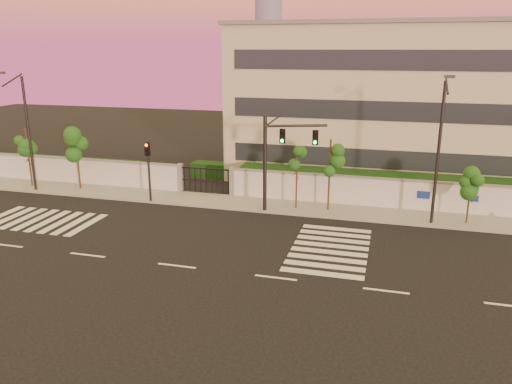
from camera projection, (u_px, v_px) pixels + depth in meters
The scene contains 15 objects.
ground at pixel (177, 266), 24.53m from camera, with size 120.00×120.00×0.00m, color black.
sidewalk at pixel (240, 203), 34.23m from camera, with size 60.00×3.00×0.15m, color gray.
perimeter_wall at pixel (247, 183), 35.32m from camera, with size 60.00×0.36×2.20m.
hedge_row at pixel (271, 179), 37.66m from camera, with size 41.00×4.25×1.80m.
institutional_building at pixel (385, 100), 40.90m from camera, with size 24.40×12.40×12.25m.
road_markings at pixel (178, 236), 28.41m from camera, with size 57.00×7.62×0.02m.
street_tree_b at pixel (27, 144), 37.36m from camera, with size 1.48×1.18×4.59m.
street_tree_c at pixel (77, 145), 36.59m from camera, with size 1.63×1.30×4.73m.
street_tree_d at pixel (297, 164), 32.13m from camera, with size 1.33×1.06×4.26m.
street_tree_e at pixel (330, 159), 31.72m from camera, with size 1.54×1.23×4.78m.
street_tree_f at pixel (471, 184), 29.41m from camera, with size 1.31×1.04×3.51m.
traffic_signal_main at pixel (277, 152), 31.24m from camera, with size 3.93×1.45×6.35m.
traffic_signal_secondary at pixel (148, 164), 33.71m from camera, with size 0.34×0.33×4.37m.
streetlight_west at pixel (26, 128), 35.75m from camera, with size 0.53×2.12×8.81m.
streetlight_east at pixel (439, 147), 28.69m from camera, with size 0.53×2.16×8.96m.
Camera 1 is at (9.71, -20.71, 10.33)m, focal length 35.00 mm.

